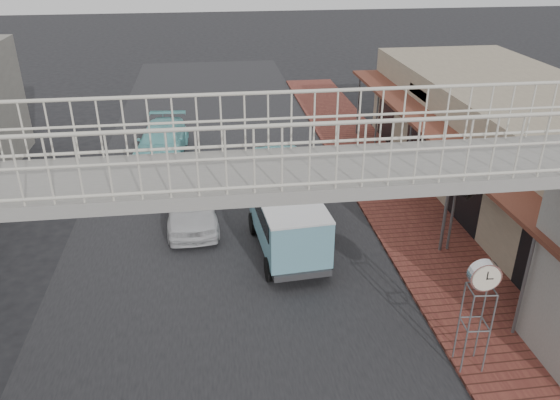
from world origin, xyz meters
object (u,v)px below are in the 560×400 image
object	(u,v)px
white_hatchback	(191,203)
motorcycle_near	(400,180)
street_clock	(483,281)
angkot_far	(162,141)
dark_sedan	(302,208)
angkot_van	(288,218)
motorcycle_far	(357,164)
arrow_sign	(475,185)
angkot_curb	(280,162)

from	to	relation	value
white_hatchback	motorcycle_near	world-z (taller)	white_hatchback
white_hatchback	street_clock	world-z (taller)	street_clock
angkot_far	dark_sedan	bearing A→B (deg)	-50.26
angkot_van	street_clock	distance (m)	6.50
motorcycle_far	street_clock	size ratio (longest dim) A/B	0.62
angkot_van	arrow_sign	size ratio (longest dim) A/B	1.45
angkot_van	street_clock	size ratio (longest dim) A/B	1.50
motorcycle_near	motorcycle_far	distance (m)	2.01
dark_sedan	street_clock	world-z (taller)	street_clock
dark_sedan	angkot_van	xyz separation A→B (m)	(-0.73, -1.75, 0.59)
angkot_van	motorcycle_far	world-z (taller)	angkot_van
angkot_far	street_clock	distance (m)	16.32
motorcycle_far	angkot_curb	bearing A→B (deg)	68.97
angkot_far	motorcycle_far	world-z (taller)	angkot_far
white_hatchback	street_clock	distance (m)	10.26
angkot_curb	street_clock	world-z (taller)	street_clock
street_clock	motorcycle_near	bearing A→B (deg)	85.37
motorcycle_near	angkot_van	bearing A→B (deg)	112.37
dark_sedan	motorcycle_near	world-z (taller)	dark_sedan
angkot_far	arrow_sign	bearing A→B (deg)	-40.97
dark_sedan	angkot_curb	world-z (taller)	dark_sedan
white_hatchback	dark_sedan	bearing A→B (deg)	-13.58
angkot_curb	motorcycle_near	bearing A→B (deg)	151.86
white_hatchback	angkot_curb	xyz separation A→B (m)	(3.50, 3.53, -0.12)
motorcycle_far	angkot_far	bearing A→B (deg)	56.34
angkot_curb	angkot_far	distance (m)	5.64
angkot_van	motorcycle_near	xyz separation A→B (m)	(4.87, 3.82, -0.74)
motorcycle_far	dark_sedan	bearing A→B (deg)	131.40
arrow_sign	angkot_van	bearing A→B (deg)	-164.95
street_clock	arrow_sign	distance (m)	4.96
angkot_curb	motorcycle_far	size ratio (longest dim) A/B	2.48
angkot_far	street_clock	xyz separation A→B (m)	(7.65, -14.31, 1.68)
motorcycle_near	arrow_sign	distance (m)	5.12
angkot_curb	motorcycle_far	bearing A→B (deg)	167.65
arrow_sign	white_hatchback	bearing A→B (deg)	-177.46
angkot_far	white_hatchback	bearing A→B (deg)	-73.64
angkot_far	street_clock	world-z (taller)	street_clock
arrow_sign	angkot_curb	bearing A→B (deg)	149.40
motorcycle_near	motorcycle_far	xyz separation A→B (m)	(-1.24, 1.58, 0.11)
angkot_curb	motorcycle_near	size ratio (longest dim) A/B	2.74
dark_sedan	angkot_curb	xyz separation A→B (m)	(-0.18, 4.25, -0.07)
white_hatchback	angkot_far	distance (m)	6.54
arrow_sign	dark_sedan	bearing A→B (deg)	174.67
dark_sedan	angkot_far	bearing A→B (deg)	128.93
motorcycle_near	dark_sedan	bearing A→B (deg)	100.81
motorcycle_far	street_clock	distance (m)	11.00
dark_sedan	motorcycle_near	distance (m)	4.63
angkot_van	arrow_sign	distance (m)	5.53
angkot_far	street_clock	bearing A→B (deg)	-57.44
white_hatchback	angkot_curb	bearing A→B (deg)	42.64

